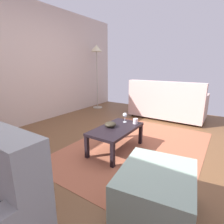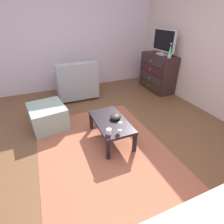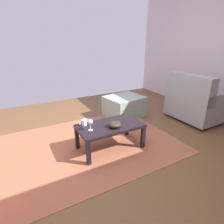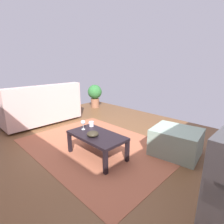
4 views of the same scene
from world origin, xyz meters
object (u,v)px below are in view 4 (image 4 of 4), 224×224
Objects in this scene: wine_glass at (83,123)px; bowl_decorative at (93,134)px; coffee_table at (97,137)px; ottoman at (176,142)px; potted_plant at (95,94)px; couch_large at (42,109)px; mug at (91,124)px.

wine_glass reaches higher than bowl_decorative.
ottoman reaches higher than coffee_table.
bowl_decorative is 3.18m from potted_plant.
ottoman is (-2.94, -0.81, -0.14)m from couch_large.
mug is 0.43m from bowl_decorative.
couch_large is at bearing 1.50° from mug.
couch_large reaches higher than potted_plant.
ottoman is at bearing -131.64° from coffee_table.
wine_glass is at bearing 136.47° from potted_plant.
couch_large reaches higher than ottoman.
wine_glass is 0.34m from bowl_decorative.
wine_glass is 1.49m from ottoman.
wine_glass is 0.22× the size of potted_plant.
wine_glass is 0.09× the size of couch_large.
ottoman is (-1.12, -0.94, -0.27)m from wine_glass.
ottoman is at bearing -128.34° from bowl_decorative.
coffee_table is 1.25× the size of potted_plant.
potted_plant is (2.10, -1.99, -0.05)m from wine_glass.
bowl_decorative is at bearing 139.56° from potted_plant.
mug reaches higher than ottoman.
potted_plant reaches higher than bowl_decorative.
mug is 0.07× the size of couch_large.
ottoman is at bearing -164.67° from couch_large.
ottoman is at bearing 161.94° from potted_plant.
couch_large is (2.15, -0.20, -0.06)m from bowl_decorative.
bowl_decorative is at bearing 143.90° from mug.
coffee_table is 0.34m from wine_glass.
bowl_decorative is (-0.34, 0.25, -0.00)m from mug.
couch_large reaches higher than mug.
ottoman is at bearing -146.38° from mug.
bowl_decorative reaches higher than coffee_table.
couch_large is 3.06m from ottoman.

